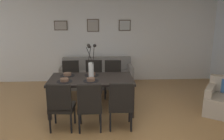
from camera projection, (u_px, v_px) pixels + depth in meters
name	position (u px, v px, depth m)	size (l,w,h in m)	color
ground_plane	(100.00, 130.00, 4.24)	(9.00, 9.00, 0.00)	#A87A47
back_wall_panel	(99.00, 40.00, 7.07)	(9.00, 0.10, 2.60)	silver
dining_table	(91.00, 81.00, 4.96)	(1.80, 1.00, 0.74)	black
dining_chair_near_left	(61.00, 104.00, 4.12)	(0.47, 0.47, 0.92)	black
dining_chair_near_right	(71.00, 77.00, 5.84)	(0.46, 0.46, 0.92)	black
dining_chair_far_left	(90.00, 104.00, 4.12)	(0.45, 0.45, 0.92)	black
dining_chair_far_right	(94.00, 77.00, 5.90)	(0.46, 0.46, 0.92)	black
dining_chair_mid_left	(121.00, 103.00, 4.18)	(0.46, 0.46, 0.92)	black
dining_chair_mid_right	(113.00, 77.00, 5.88)	(0.47, 0.47, 0.92)	black
centerpiece_vase	(91.00, 65.00, 4.88)	(0.21, 0.23, 0.73)	white
placemat_near_left	(65.00, 81.00, 4.70)	(0.32, 0.32, 0.01)	black
bowl_near_left	(64.00, 80.00, 4.69)	(0.17, 0.17, 0.07)	brown
placemat_near_right	(67.00, 76.00, 5.13)	(0.32, 0.32, 0.01)	black
bowl_near_right	(67.00, 74.00, 5.12)	(0.17, 0.17, 0.07)	brown
placemat_far_left	(91.00, 81.00, 4.73)	(0.32, 0.32, 0.01)	black
bowl_far_left	(91.00, 79.00, 4.72)	(0.17, 0.17, 0.07)	brown
placemat_far_right	(92.00, 75.00, 5.16)	(0.32, 0.32, 0.01)	black
bowl_far_right	(92.00, 74.00, 5.15)	(0.17, 0.17, 0.07)	brown
sofa	(97.00, 76.00, 6.78)	(2.06, 0.84, 0.80)	gray
framed_picture_left	(61.00, 26.00, 6.83)	(0.39, 0.03, 0.29)	#473828
framed_picture_center	(93.00, 25.00, 6.88)	(0.36, 0.03, 0.38)	#473828
framed_picture_right	(125.00, 25.00, 6.93)	(0.36, 0.03, 0.32)	#473828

